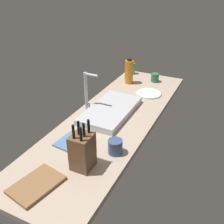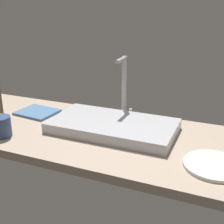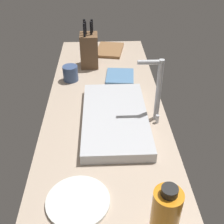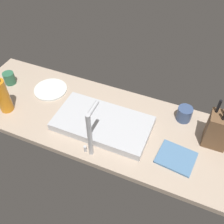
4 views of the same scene
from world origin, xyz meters
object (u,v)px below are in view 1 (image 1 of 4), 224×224
(knife_block, at_px, (82,151))
(ceramic_cup, at_px, (155,78))
(water_bottle, at_px, (129,72))
(dish_towel, at_px, (72,142))
(faucet, at_px, (87,89))
(soap_bottle, at_px, (132,68))
(sink_basin, at_px, (111,110))
(dinner_plate, at_px, (149,93))
(cutting_board, at_px, (36,185))
(coffee_mug, at_px, (115,147))

(knife_block, distance_m, ceramic_cup, 1.32)
(water_bottle, height_order, dish_towel, water_bottle)
(ceramic_cup, bearing_deg, faucet, 158.89)
(soap_bottle, height_order, water_bottle, water_bottle)
(sink_basin, relative_size, dinner_plate, 2.54)
(sink_basin, height_order, dish_towel, sink_basin)
(faucet, height_order, soap_bottle, faucet)
(faucet, bearing_deg, dinner_plate, -35.58)
(water_bottle, bearing_deg, faucet, 172.44)
(knife_block, bearing_deg, sink_basin, 11.10)
(knife_block, xyz_separation_m, soap_bottle, (1.42, 0.29, -0.05))
(water_bottle, bearing_deg, dish_towel, -177.18)
(faucet, xyz_separation_m, knife_block, (-0.58, -0.31, -0.06))
(faucet, height_order, knife_block, faucet)
(faucet, xyz_separation_m, water_bottle, (0.61, -0.08, -0.06))
(cutting_board, height_order, ceramic_cup, ceramic_cup)
(sink_basin, distance_m, cutting_board, 0.83)
(sink_basin, bearing_deg, cutting_board, 179.63)
(soap_bottle, distance_m, dish_towel, 1.27)
(soap_bottle, relative_size, dinner_plate, 0.65)
(coffee_mug, bearing_deg, soap_bottle, 17.89)
(soap_bottle, bearing_deg, knife_block, -168.31)
(sink_basin, distance_m, faucet, 0.23)
(coffee_mug, bearing_deg, ceramic_cup, 6.42)
(faucet, bearing_deg, coffee_mug, -133.27)
(faucet, relative_size, knife_block, 1.05)
(cutting_board, distance_m, water_bottle, 1.42)
(sink_basin, xyz_separation_m, water_bottle, (0.59, 0.10, 0.09))
(sink_basin, height_order, cutting_board, sink_basin)
(dinner_plate, bearing_deg, soap_bottle, 38.98)
(dish_towel, bearing_deg, sink_basin, -6.77)
(knife_block, xyz_separation_m, ceramic_cup, (1.32, 0.02, -0.07))
(sink_basin, xyz_separation_m, faucet, (-0.02, 0.18, 0.14))
(cutting_board, xyz_separation_m, soap_bottle, (1.65, 0.16, 0.05))
(dish_towel, height_order, coffee_mug, coffee_mug)
(faucet, relative_size, cutting_board, 1.17)
(coffee_mug, relative_size, ceramic_cup, 1.07)
(cutting_board, bearing_deg, soap_bottle, 5.57)
(sink_basin, bearing_deg, faucet, 96.35)
(faucet, distance_m, dish_towel, 0.47)
(ceramic_cup, bearing_deg, sink_basin, 171.80)
(sink_basin, relative_size, coffee_mug, 6.23)
(dinner_plate, relative_size, dish_towel, 1.14)
(soap_bottle, bearing_deg, dish_towel, -174.83)
(soap_bottle, xyz_separation_m, ceramic_cup, (-0.10, -0.27, -0.02))
(water_bottle, distance_m, dinner_plate, 0.31)
(cutting_board, bearing_deg, ceramic_cup, -4.05)
(coffee_mug, bearing_deg, knife_block, 150.57)
(knife_block, xyz_separation_m, coffee_mug, (0.19, -0.10, -0.06))
(knife_block, relative_size, water_bottle, 1.19)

